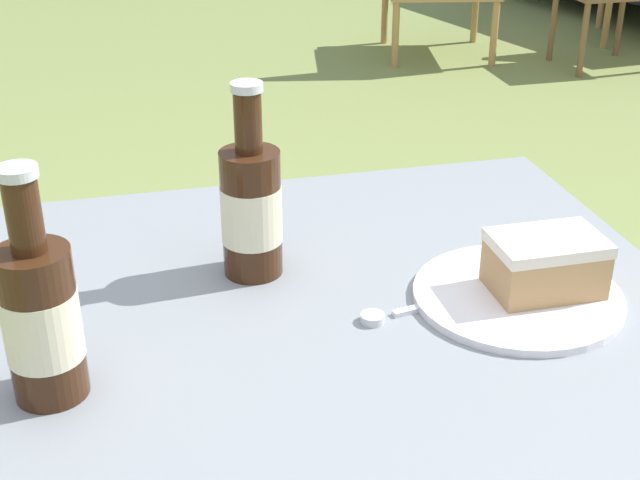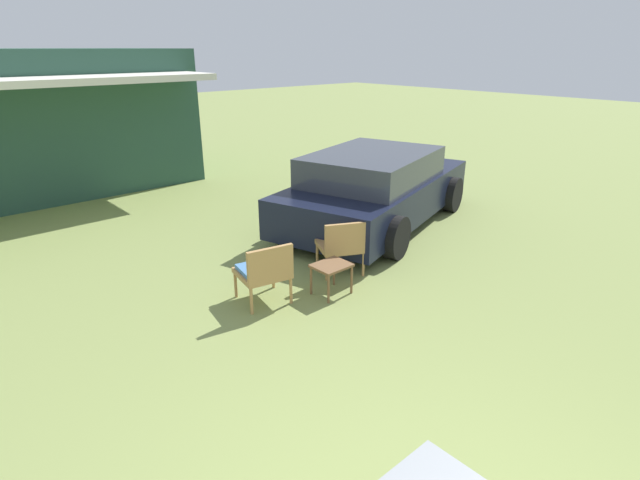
# 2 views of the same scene
# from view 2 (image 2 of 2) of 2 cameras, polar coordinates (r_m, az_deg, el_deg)

# --- Properties ---
(parked_car) EXTENTS (4.49, 2.91, 1.24)m
(parked_car) POSITION_cam_2_polar(r_m,az_deg,el_deg) (8.45, 6.35, 5.89)
(parked_car) COLOR black
(parked_car) RESTS_ON ground_plane
(wicker_chair_cushioned) EXTENTS (0.65, 0.63, 0.76)m
(wicker_chair_cushioned) POSITION_cam_2_polar(r_m,az_deg,el_deg) (5.81, -6.40, -3.42)
(wicker_chair_cushioned) COLOR #B2844C
(wicker_chair_cushioned) RESTS_ON ground_plane
(wicker_chair_plain) EXTENTS (0.73, 0.72, 0.76)m
(wicker_chair_plain) POSITION_cam_2_polar(r_m,az_deg,el_deg) (6.52, 2.52, -0.45)
(wicker_chair_plain) COLOR #B2844C
(wicker_chair_plain) RESTS_ON ground_plane
(garden_side_table) EXTENTS (0.43, 0.36, 0.39)m
(garden_side_table) POSITION_cam_2_polar(r_m,az_deg,el_deg) (6.01, 1.32, -3.30)
(garden_side_table) COLOR brown
(garden_side_table) RESTS_ON ground_plane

